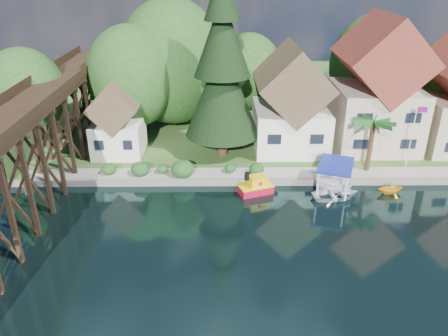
{
  "coord_description": "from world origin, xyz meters",
  "views": [
    {
      "loc": [
        -0.47,
        -27.92,
        19.04
      ],
      "look_at": [
        -0.13,
        6.0,
        2.73
      ],
      "focal_mm": 35.0,
      "sensor_mm": 36.0,
      "label": 1
    }
  ],
  "objects_px": {
    "flagpole": "(414,130)",
    "boat_yellow": "(391,187)",
    "house_left": "(291,106)",
    "trestle_bridge": "(30,144)",
    "tugboat": "(256,186)",
    "boat_white_a": "(336,193)",
    "conifer": "(222,69)",
    "boat_canopy": "(334,180)",
    "house_center": "(377,92)",
    "palm_tree": "(374,124)",
    "shed": "(117,123)"
  },
  "relations": [
    {
      "from": "shed",
      "to": "flagpole",
      "type": "height_order",
      "value": "shed"
    },
    {
      "from": "conifer",
      "to": "palm_tree",
      "type": "xyz_separation_m",
      "value": [
        13.96,
        -4.07,
        -4.21
      ]
    },
    {
      "from": "conifer",
      "to": "boat_canopy",
      "type": "bearing_deg",
      "value": -36.47
    },
    {
      "from": "boat_yellow",
      "to": "flagpole",
      "type": "bearing_deg",
      "value": -43.86
    },
    {
      "from": "shed",
      "to": "boat_canopy",
      "type": "relative_size",
      "value": 1.58
    },
    {
      "from": "trestle_bridge",
      "to": "palm_tree",
      "type": "distance_m",
      "value": 30.13
    },
    {
      "from": "boat_canopy",
      "to": "boat_yellow",
      "type": "distance_m",
      "value": 5.1
    },
    {
      "from": "boat_white_a",
      "to": "boat_canopy",
      "type": "xyz_separation_m",
      "value": [
        0.04,
        1.18,
        0.74
      ]
    },
    {
      "from": "tugboat",
      "to": "flagpole",
      "type": "bearing_deg",
      "value": 15.41
    },
    {
      "from": "flagpole",
      "to": "boat_yellow",
      "type": "bearing_deg",
      "value": -125.6
    },
    {
      "from": "house_left",
      "to": "shed",
      "type": "height_order",
      "value": "house_left"
    },
    {
      "from": "tugboat",
      "to": "boat_white_a",
      "type": "bearing_deg",
      "value": -8.12
    },
    {
      "from": "shed",
      "to": "boat_canopy",
      "type": "height_order",
      "value": "shed"
    },
    {
      "from": "conifer",
      "to": "boat_white_a",
      "type": "height_order",
      "value": "conifer"
    },
    {
      "from": "shed",
      "to": "flagpole",
      "type": "distance_m",
      "value": 29.22
    },
    {
      "from": "shed",
      "to": "boat_white_a",
      "type": "xyz_separation_m",
      "value": [
        20.69,
        -8.98,
        -3.4
      ]
    },
    {
      "from": "flagpole",
      "to": "boat_white_a",
      "type": "relative_size",
      "value": 1.51
    },
    {
      "from": "conifer",
      "to": "boat_canopy",
      "type": "distance_m",
      "value": 14.87
    },
    {
      "from": "house_center",
      "to": "tugboat",
      "type": "xyz_separation_m",
      "value": [
        -13.26,
        -9.99,
        -5.76
      ]
    },
    {
      "from": "house_center",
      "to": "tugboat",
      "type": "height_order",
      "value": "house_center"
    },
    {
      "from": "palm_tree",
      "to": "house_center",
      "type": "bearing_deg",
      "value": 70.95
    },
    {
      "from": "conifer",
      "to": "shed",
      "type": "bearing_deg",
      "value": 177.58
    },
    {
      "from": "shed",
      "to": "boat_yellow",
      "type": "xyz_separation_m",
      "value": [
        25.79,
        -8.23,
        -3.19
      ]
    },
    {
      "from": "house_left",
      "to": "shed",
      "type": "relative_size",
      "value": 1.4
    },
    {
      "from": "trestle_bridge",
      "to": "shed",
      "type": "height_order",
      "value": "trestle_bridge"
    },
    {
      "from": "conifer",
      "to": "boat_yellow",
      "type": "xyz_separation_m",
      "value": [
        15.0,
        -7.77,
        -8.8
      ]
    },
    {
      "from": "house_center",
      "to": "shed",
      "type": "distance_m",
      "value": 27.2
    },
    {
      "from": "boat_canopy",
      "to": "house_left",
      "type": "bearing_deg",
      "value": 106.36
    },
    {
      "from": "palm_tree",
      "to": "boat_canopy",
      "type": "bearing_deg",
      "value": -140.72
    },
    {
      "from": "house_left",
      "to": "tugboat",
      "type": "height_order",
      "value": "house_left"
    },
    {
      "from": "flagpole",
      "to": "boat_yellow",
      "type": "height_order",
      "value": "flagpole"
    },
    {
      "from": "trestle_bridge",
      "to": "boat_white_a",
      "type": "xyz_separation_m",
      "value": [
        25.69,
        0.35,
        -4.92
      ]
    },
    {
      "from": "flagpole",
      "to": "boat_canopy",
      "type": "relative_size",
      "value": 1.27
    },
    {
      "from": "house_center",
      "to": "palm_tree",
      "type": "distance_m",
      "value": 7.0
    },
    {
      "from": "conifer",
      "to": "tugboat",
      "type": "xyz_separation_m",
      "value": [
        2.95,
        -7.53,
        -8.78
      ]
    },
    {
      "from": "house_center",
      "to": "shed",
      "type": "bearing_deg",
      "value": -175.76
    },
    {
      "from": "trestle_bridge",
      "to": "boat_white_a",
      "type": "height_order",
      "value": "trestle_bridge"
    },
    {
      "from": "house_center",
      "to": "boat_yellow",
      "type": "xyz_separation_m",
      "value": [
        -1.21,
        -10.23,
        -5.78
      ]
    },
    {
      "from": "house_left",
      "to": "house_center",
      "type": "height_order",
      "value": "house_center"
    },
    {
      "from": "boat_canopy",
      "to": "palm_tree",
      "type": "bearing_deg",
      "value": 39.28
    },
    {
      "from": "boat_canopy",
      "to": "house_center",
      "type": "bearing_deg",
      "value": 57.42
    },
    {
      "from": "house_center",
      "to": "flagpole",
      "type": "xyz_separation_m",
      "value": [
        1.97,
        -5.79,
        -2.07
      ]
    },
    {
      "from": "flagpole",
      "to": "boat_yellow",
      "type": "relative_size",
      "value": 2.59
    },
    {
      "from": "shed",
      "to": "conifer",
      "type": "bearing_deg",
      "value": -2.42
    },
    {
      "from": "flagpole",
      "to": "tugboat",
      "type": "relative_size",
      "value": 1.84
    },
    {
      "from": "house_left",
      "to": "conifer",
      "type": "relative_size",
      "value": 0.59
    },
    {
      "from": "house_left",
      "to": "conifer",
      "type": "xyz_separation_m",
      "value": [
        -7.21,
        -1.96,
        4.3
      ]
    },
    {
      "from": "trestle_bridge",
      "to": "flagpole",
      "type": "height_order",
      "value": "trestle_bridge"
    },
    {
      "from": "boat_canopy",
      "to": "boat_yellow",
      "type": "bearing_deg",
      "value": -4.73
    },
    {
      "from": "house_left",
      "to": "trestle_bridge",
      "type": "bearing_deg",
      "value": -154.79
    }
  ]
}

